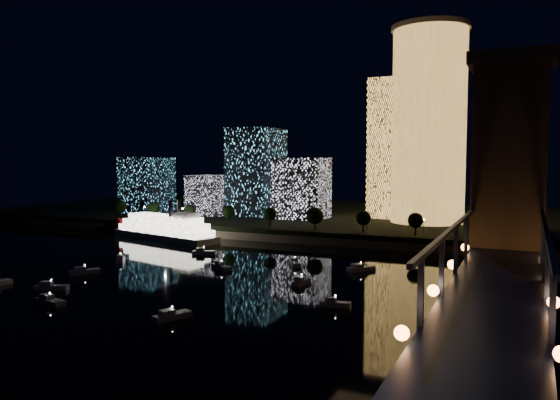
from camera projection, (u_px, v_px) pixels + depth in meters
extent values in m
plane|color=black|center=(226.00, 292.00, 136.13)|extent=(520.00, 520.00, 0.00)
cube|color=black|center=(383.00, 219.00, 281.00)|extent=(420.00, 160.00, 5.00)
cube|color=#6B5E4C|center=(334.00, 241.00, 210.36)|extent=(420.00, 6.00, 3.00)
cylinder|color=#F7B14F|center=(429.00, 128.00, 241.45)|extent=(32.00, 32.00, 84.42)
cylinder|color=#6B5E4C|center=(431.00, 28.00, 238.24)|extent=(34.00, 34.00, 2.00)
cube|color=#F7B14F|center=(393.00, 149.00, 263.48)|extent=(20.88, 20.88, 66.44)
cube|color=silver|center=(302.00, 188.00, 260.42)|extent=(23.51, 19.89, 28.94)
cube|color=#5DCAFC|center=(257.00, 172.00, 278.32)|extent=(21.87, 28.43, 43.73)
cube|color=silver|center=(211.00, 195.00, 278.86)|extent=(20.03, 18.21, 20.03)
cube|color=#5DCAFC|center=(147.00, 185.00, 289.41)|extent=(20.91, 23.00, 29.27)
cube|color=#18244E|center=(510.00, 236.00, 107.79)|extent=(10.00, 260.00, 2.00)
cube|color=#6B5E4C|center=(517.00, 192.00, 152.68)|extent=(11.00, 9.00, 48.00)
cube|color=#6B5E4C|center=(508.00, 215.00, 89.22)|extent=(11.00, 9.00, 48.00)
cube|color=#6B5E4C|center=(520.00, 102.00, 150.82)|extent=(13.00, 11.00, 2.00)
cube|color=#6B5E4C|center=(512.00, 60.00, 87.35)|extent=(13.00, 11.00, 2.00)
cube|color=#18244E|center=(484.00, 200.00, 109.35)|extent=(0.50, 150.00, 0.50)
cube|color=#18244E|center=(540.00, 202.00, 105.20)|extent=(0.50, 150.00, 0.50)
cube|color=#6B5E4C|center=(519.00, 219.00, 198.94)|extent=(12.00, 40.00, 23.00)
cube|color=#18244E|center=(439.00, 274.00, 55.21)|extent=(0.50, 0.50, 7.00)
cube|color=#18244E|center=(464.00, 242.00, 76.97)|extent=(0.50, 0.50, 7.00)
cube|color=#18244E|center=(479.00, 224.00, 98.73)|extent=(0.50, 0.50, 7.00)
cube|color=#18244E|center=(488.00, 212.00, 120.49)|extent=(0.50, 0.50, 7.00)
cube|color=#18244E|center=(495.00, 204.00, 142.25)|extent=(0.50, 0.50, 7.00)
cube|color=#18244E|center=(499.00, 198.00, 164.01)|extent=(0.50, 0.50, 7.00)
sphere|color=orange|center=(452.00, 265.00, 69.15)|extent=(1.20, 1.20, 1.20)
sphere|color=orange|center=(481.00, 226.00, 109.95)|extent=(1.20, 1.20, 1.20)
sphere|color=orange|center=(494.00, 208.00, 150.74)|extent=(1.20, 1.20, 1.20)
sphere|color=orange|center=(502.00, 197.00, 191.54)|extent=(1.20, 1.20, 1.20)
cube|color=silver|center=(165.00, 236.00, 226.38)|extent=(54.74, 25.59, 2.67)
cube|color=white|center=(165.00, 230.00, 226.19)|extent=(50.15, 23.37, 2.45)
cube|color=white|center=(165.00, 224.00, 226.01)|extent=(45.57, 21.15, 2.45)
cube|color=white|center=(165.00, 218.00, 225.82)|extent=(38.83, 18.35, 2.45)
cube|color=silver|center=(186.00, 215.00, 217.19)|extent=(10.32, 8.74, 2.00)
cylinder|color=black|center=(171.00, 209.00, 219.54)|extent=(1.56, 1.56, 6.67)
cylinder|color=black|center=(179.00, 208.00, 222.96)|extent=(1.56, 1.56, 6.67)
cylinder|color=maroon|center=(127.00, 226.00, 243.19)|extent=(10.10, 11.68, 7.79)
cube|color=silver|center=(221.00, 267.00, 164.70)|extent=(8.39, 6.40, 1.20)
cube|color=silver|center=(219.00, 263.00, 165.62)|extent=(3.55, 3.29, 1.00)
sphere|color=white|center=(221.00, 261.00, 164.55)|extent=(0.36, 0.36, 0.36)
cube|color=silver|center=(121.00, 259.00, 177.54)|extent=(5.77, 7.08, 1.20)
cube|color=silver|center=(120.00, 257.00, 176.42)|extent=(2.88, 3.06, 1.00)
sphere|color=white|center=(120.00, 253.00, 177.39)|extent=(0.36, 0.36, 0.36)
cube|color=silver|center=(335.00, 304.00, 122.61)|extent=(7.15, 3.26, 1.20)
cube|color=silver|center=(331.00, 299.00, 122.80)|extent=(2.66, 2.15, 1.00)
sphere|color=white|center=(335.00, 296.00, 122.46)|extent=(0.36, 0.36, 0.36)
cube|color=silver|center=(361.00, 269.00, 162.37)|extent=(7.54, 8.90, 1.20)
cube|color=silver|center=(357.00, 266.00, 161.63)|extent=(3.71, 3.89, 1.00)
sphere|color=white|center=(361.00, 262.00, 162.22)|extent=(0.36, 0.36, 0.36)
cube|color=silver|center=(85.00, 272.00, 157.98)|extent=(6.80, 8.55, 1.20)
cube|color=silver|center=(80.00, 269.00, 157.22)|extent=(3.43, 3.66, 1.00)
sphere|color=white|center=(85.00, 265.00, 157.83)|extent=(0.36, 0.36, 0.36)
cube|color=silver|center=(302.00, 282.00, 144.88)|extent=(2.90, 7.02, 1.20)
cube|color=silver|center=(300.00, 279.00, 143.92)|extent=(2.02, 2.56, 1.00)
sphere|color=white|center=(302.00, 275.00, 144.73)|extent=(0.36, 0.36, 0.36)
cube|color=silver|center=(204.00, 253.00, 190.70)|extent=(8.44, 5.54, 1.20)
cube|color=silver|center=(200.00, 249.00, 190.65)|extent=(3.42, 3.04, 1.00)
sphere|color=white|center=(204.00, 247.00, 190.55)|extent=(0.36, 0.36, 0.36)
cube|color=silver|center=(50.00, 302.00, 124.86)|extent=(8.66, 3.93, 1.20)
cube|color=silver|center=(47.00, 296.00, 125.47)|extent=(3.22, 2.60, 1.00)
sphere|color=white|center=(50.00, 293.00, 124.71)|extent=(0.36, 0.36, 0.36)
cube|color=silver|center=(295.00, 263.00, 170.84)|extent=(6.43, 8.00, 1.20)
cube|color=silver|center=(294.00, 259.00, 171.92)|extent=(3.23, 3.44, 1.00)
sphere|color=white|center=(295.00, 257.00, 170.69)|extent=(0.36, 0.36, 0.36)
cube|color=silver|center=(51.00, 288.00, 138.63)|extent=(8.61, 5.99, 1.20)
cube|color=silver|center=(46.00, 283.00, 138.52)|extent=(3.55, 3.20, 1.00)
sphere|color=white|center=(51.00, 280.00, 138.48)|extent=(0.36, 0.36, 0.36)
cube|color=silver|center=(172.00, 316.00, 113.22)|extent=(5.64, 8.64, 1.20)
cube|color=silver|center=(167.00, 312.00, 112.30)|extent=(3.10, 3.50, 1.00)
sphere|color=white|center=(172.00, 307.00, 113.07)|extent=(0.36, 0.36, 0.36)
cylinder|color=black|center=(120.00, 214.00, 261.08)|extent=(0.70, 0.70, 4.00)
sphere|color=black|center=(120.00, 207.00, 260.82)|extent=(6.44, 6.44, 6.44)
cylinder|color=black|center=(154.00, 216.00, 252.77)|extent=(0.70, 0.70, 4.00)
sphere|color=black|center=(154.00, 208.00, 252.51)|extent=(6.05, 6.05, 6.05)
cylinder|color=black|center=(190.00, 218.00, 244.47)|extent=(0.70, 0.70, 4.00)
sphere|color=black|center=(190.00, 210.00, 244.21)|extent=(5.16, 5.16, 5.16)
cylinder|color=black|center=(229.00, 220.00, 236.16)|extent=(0.70, 0.70, 4.00)
sphere|color=black|center=(229.00, 212.00, 235.90)|extent=(5.64, 5.64, 5.64)
cylinder|color=black|center=(270.00, 222.00, 227.85)|extent=(0.70, 0.70, 4.00)
sphere|color=black|center=(270.00, 214.00, 227.59)|extent=(5.51, 5.51, 5.51)
cylinder|color=black|center=(315.00, 224.00, 219.55)|extent=(0.70, 0.70, 4.00)
sphere|color=black|center=(315.00, 216.00, 219.29)|extent=(6.89, 6.89, 6.89)
cylinder|color=black|center=(363.00, 227.00, 211.24)|extent=(0.70, 0.70, 4.00)
sphere|color=black|center=(363.00, 218.00, 210.98)|extent=(5.89, 5.89, 5.89)
cylinder|color=black|center=(415.00, 230.00, 202.93)|extent=(0.70, 0.70, 4.00)
sphere|color=black|center=(416.00, 220.00, 202.67)|extent=(5.81, 5.81, 5.81)
cylinder|color=black|center=(472.00, 233.00, 194.63)|extent=(0.70, 0.70, 4.00)
sphere|color=black|center=(472.00, 223.00, 194.37)|extent=(6.19, 6.19, 6.19)
cylinder|color=black|center=(145.00, 213.00, 262.33)|extent=(0.24, 0.24, 5.00)
sphere|color=#FFCC7F|center=(144.00, 207.00, 262.12)|extent=(0.70, 0.70, 0.70)
cylinder|color=black|center=(183.00, 215.00, 253.19)|extent=(0.24, 0.24, 5.00)
sphere|color=#FFCC7F|center=(183.00, 209.00, 252.98)|extent=(0.70, 0.70, 0.70)
cylinder|color=black|center=(224.00, 217.00, 244.05)|extent=(0.24, 0.24, 5.00)
sphere|color=#FFCC7F|center=(224.00, 210.00, 243.85)|extent=(0.70, 0.70, 0.70)
cylinder|color=black|center=(268.00, 219.00, 234.92)|extent=(0.24, 0.24, 5.00)
sphere|color=#FFCC7F|center=(268.00, 212.00, 234.71)|extent=(0.70, 0.70, 0.70)
cylinder|color=black|center=(316.00, 221.00, 225.78)|extent=(0.24, 0.24, 5.00)
sphere|color=#FFCC7F|center=(316.00, 215.00, 225.57)|extent=(0.70, 0.70, 0.70)
cylinder|color=black|center=(367.00, 224.00, 216.64)|extent=(0.24, 0.24, 5.00)
sphere|color=#FFCC7F|center=(367.00, 217.00, 216.43)|extent=(0.70, 0.70, 0.70)
cylinder|color=black|center=(424.00, 227.00, 207.50)|extent=(0.24, 0.24, 5.00)
sphere|color=#FFCC7F|center=(424.00, 219.00, 207.30)|extent=(0.70, 0.70, 0.70)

